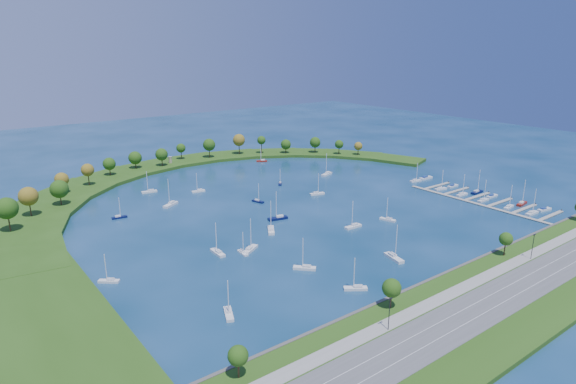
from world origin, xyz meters
TOP-DOWN VIEW (x-y plane):
  - ground at (0.00, 0.00)m, footprint 700.00×700.00m
  - south_shoreline at (0.03, -122.88)m, footprint 420.00×43.10m
  - breakwater at (-46.33, 48.72)m, footprint 286.74×247.64m
  - breakwater_trees at (-26.05, 84.93)m, footprint 238.33×92.28m
  - harbor_tower at (-13.54, 114.23)m, footprint 2.60×2.60m
  - dock_system at (85.30, -61.00)m, footprint 24.28×82.00m
  - moored_boat_0 at (-42.06, -67.38)m, footprint 7.57×7.69m
  - moored_boat_1 at (-8.85, -81.23)m, footprint 4.81×10.17m
  - moored_boat_2 at (2.63, -47.24)m, footprint 8.81×2.64m
  - moored_boat_3 at (-60.96, -35.80)m, footprint 2.73×8.96m
  - moored_boat_4 at (-10.97, 10.28)m, footprint 3.96×7.28m
  - moored_boat_5 at (-80.99, -78.27)m, footprint 5.41×8.54m
  - moored_boat_6 at (-49.87, 61.74)m, footprint 8.79×3.84m
  - moored_boat_7 at (43.51, 86.64)m, footprint 7.51×6.02m
  - moored_boat_8 at (-77.84, 29.65)m, footprint 7.29×2.93m
  - moored_boat_9 at (55.42, 30.49)m, footprint 10.18×5.83m
  - moored_boat_10 at (-52.91, -41.51)m, footprint 2.20×6.51m
  - moored_boat_11 at (-18.23, -17.78)m, footprint 9.91×4.69m
  - moored_boat_12 at (-38.18, -90.05)m, footprint 7.80×6.46m
  - moored_boat_13 at (-29.91, -28.59)m, footprint 7.45×9.54m
  - moored_boat_14 at (22.27, -50.42)m, footprint 4.49×7.97m
  - moored_boat_15 at (-48.92, -40.87)m, footprint 9.22×6.83m
  - moored_boat_16 at (22.76, 1.74)m, footprint 8.62×4.41m
  - moored_boat_17 at (-27.31, 46.22)m, footprint 7.78×3.27m
  - moored_boat_18 at (18.98, 31.19)m, footprint 5.49×6.25m
  - moored_boat_19 at (-103.20, -34.03)m, footprint 6.95×6.20m
  - moored_boat_20 at (-50.17, 32.58)m, footprint 9.93×7.52m
  - docked_boat_0 at (85.51, -86.97)m, footprint 8.75×2.57m
  - docked_boat_1 at (95.98, -87.83)m, footprint 8.76×3.60m
  - docked_boat_2 at (85.52, -75.03)m, footprint 8.38×3.51m
  - docked_boat_3 at (96.01, -76.20)m, footprint 9.23×3.86m
  - docked_boat_4 at (85.52, -60.67)m, footprint 8.02×2.38m
  - docked_boat_5 at (95.98, -59.37)m, footprint 8.21×2.34m
  - docked_boat_6 at (85.52, -47.72)m, footprint 8.07×2.28m
  - docked_boat_7 at (96.00, -50.25)m, footprint 9.19×3.00m
  - docked_boat_8 at (85.52, -33.76)m, footprint 8.21×3.55m
  - docked_boat_9 at (95.98, -34.47)m, footprint 8.27×2.54m
  - docked_boat_10 at (87.93, -13.92)m, footprint 8.10×3.39m
  - docked_boat_11 at (97.85, -13.71)m, footprint 9.97×2.99m

SIDE VIEW (x-z plane):
  - ground at x=0.00m, z-range 0.00..0.00m
  - dock_system at x=85.30m, z-range -0.45..1.15m
  - docked_boat_5 at x=95.98m, z-range -0.22..1.45m
  - docked_boat_9 at x=95.98m, z-range -0.22..1.45m
  - docked_boat_1 at x=95.98m, z-range -0.23..1.51m
  - docked_boat_11 at x=97.85m, z-range -0.27..1.75m
  - moored_boat_10 at x=-52.91m, z-range -3.86..5.55m
  - moored_boat_18 at x=18.98m, z-range -3.95..5.65m
  - moored_boat_4 at x=-10.97m, z-range -4.29..6.02m
  - moored_boat_8 at x=-77.84m, z-range -4.34..6.07m
  - moored_boat_19 at x=-103.20m, z-range -4.50..6.24m
  - moored_boat_17 at x=-27.31m, z-range -4.67..6.43m
  - moored_boat_7 at x=43.51m, z-range -4.71..6.48m
  - moored_boat_14 at x=22.27m, z-range -4.76..6.53m
  - docked_boat_10 at x=87.93m, z-range -4.88..6.67m
  - docked_boat_8 at x=85.52m, z-range -4.95..6.74m
  - docked_boat_4 at x=85.52m, z-range -4.97..6.77m
  - moored_boat_12 at x=-38.18m, z-range -4.97..6.77m
  - docked_boat_6 at x=85.52m, z-range -5.02..6.83m
  - docked_boat_2 at x=85.52m, z-range -5.07..6.88m
  - moored_boat_5 at x=-80.99m, z-range -5.19..7.01m
  - moored_boat_16 at x=22.76m, z-range -5.19..7.01m
  - moored_boat_0 at x=-42.06m, z-range -5.28..7.12m
  - moored_boat_6 at x=-49.87m, z-range -5.33..7.17m
  - docked_boat_0 at x=85.51m, z-range -5.48..7.34m
  - moored_boat_2 at x=2.63m, z-range -5.51..7.37m
  - moored_boat_3 at x=-60.96m, z-range -5.60..7.48m
  - docked_boat_3 at x=96.01m, z-range -5.64..7.52m
  - docked_boat_7 at x=96.00m, z-range -5.72..7.61m
  - moored_boat_15 at x=-48.92m, z-range -5.79..7.69m
  - moored_boat_11 at x=-18.23m, z-range -6.06..8.00m
  - moored_boat_13 at x=-29.91m, z-range -6.09..8.04m
  - moored_boat_1 at x=-8.85m, z-range -6.22..8.19m
  - moored_boat_9 at x=55.42m, z-range -6.23..8.20m
  - breakwater at x=-46.33m, z-range -0.01..1.99m
  - moored_boat_20 at x=-50.17m, z-range -6.30..8.28m
  - south_shoreline at x=0.03m, z-range -4.80..6.80m
  - harbor_tower at x=-13.54m, z-range 2.05..6.46m
  - breakwater_trees at x=-26.05m, z-range 2.95..18.24m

